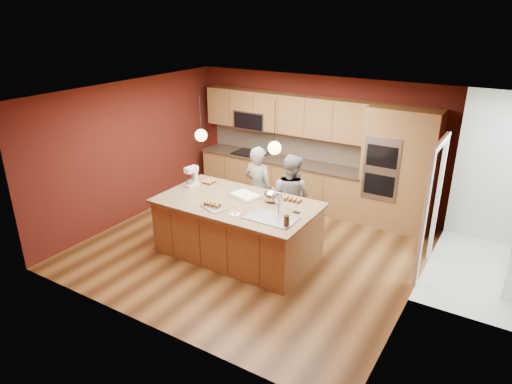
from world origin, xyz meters
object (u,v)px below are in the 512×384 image
Objects in this scene: island at (238,228)px; person_right at (290,197)px; person_left at (258,189)px; stand_mixer at (192,178)px; mixing_bowl at (271,196)px.

person_right is at bearing 65.24° from island.
person_right is at bearing -174.80° from person_left.
stand_mixer is at bearing 47.71° from person_left.
person_right is 1.79m from stand_mixer.
person_left is at bearing 134.06° from mixing_bowl.
person_right is 6.09× the size of mixing_bowl.
person_right reaches higher than island.
person_left is at bearing 1.33° from person_right.
mixing_bowl is at bearing 32.31° from island.
mixing_bowl is at bearing 139.25° from person_left.
island is 7.40× the size of stand_mixer.
person_left is 0.67m from person_right.
island is 1.14m from person_right.
island is at bearing -147.69° from mixing_bowl.
person_right reaches higher than stand_mixer.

